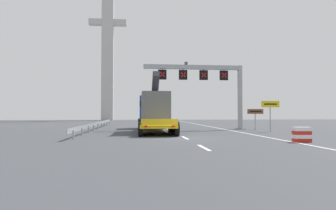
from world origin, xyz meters
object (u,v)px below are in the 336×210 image
object	(u,v)px
exit_sign_yellow	(270,108)
overhead_lane_gantry	(207,78)
bridge_pylon_distant	(108,40)
heavy_haul_truck_yellow	(153,111)
tourist_info_sign_brown	(255,114)
crash_barrier_striped	(302,135)

from	to	relation	value
exit_sign_yellow	overhead_lane_gantry	bearing A→B (deg)	135.74
bridge_pylon_distant	exit_sign_yellow	bearing A→B (deg)	-67.03
heavy_haul_truck_yellow	tourist_info_sign_brown	xyz separation A→B (m)	(10.39, -0.41, -0.33)
tourist_info_sign_brown	crash_barrier_striped	bearing A→B (deg)	-100.07
overhead_lane_gantry	tourist_info_sign_brown	bearing A→B (deg)	-22.66
overhead_lane_gantry	exit_sign_yellow	world-z (taller)	overhead_lane_gantry
heavy_haul_truck_yellow	exit_sign_yellow	size ratio (longest dim) A/B	4.93
overhead_lane_gantry	bridge_pylon_distant	size ratio (longest dim) A/B	0.28
overhead_lane_gantry	tourist_info_sign_brown	size ratio (longest dim) A/B	5.06
overhead_lane_gantry	tourist_info_sign_brown	distance (m)	6.29
overhead_lane_gantry	crash_barrier_striped	bearing A→B (deg)	-80.13
bridge_pylon_distant	tourist_info_sign_brown	bearing A→B (deg)	-66.00
tourist_info_sign_brown	crash_barrier_striped	distance (m)	12.36
exit_sign_yellow	tourist_info_sign_brown	bearing A→B (deg)	95.55
overhead_lane_gantry	bridge_pylon_distant	distance (m)	46.00
exit_sign_yellow	tourist_info_sign_brown	size ratio (longest dim) A/B	1.33
heavy_haul_truck_yellow	crash_barrier_striped	world-z (taller)	heavy_haul_truck_yellow
tourist_info_sign_brown	bridge_pylon_distant	distance (m)	50.56
heavy_haul_truck_yellow	crash_barrier_striped	distance (m)	15.07
exit_sign_yellow	crash_barrier_striped	distance (m)	9.76
tourist_info_sign_brown	crash_barrier_striped	xyz separation A→B (m)	(-2.15, -12.11, -1.21)
overhead_lane_gantry	bridge_pylon_distant	xyz separation A→B (m)	(-14.64, 41.27, 14.09)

